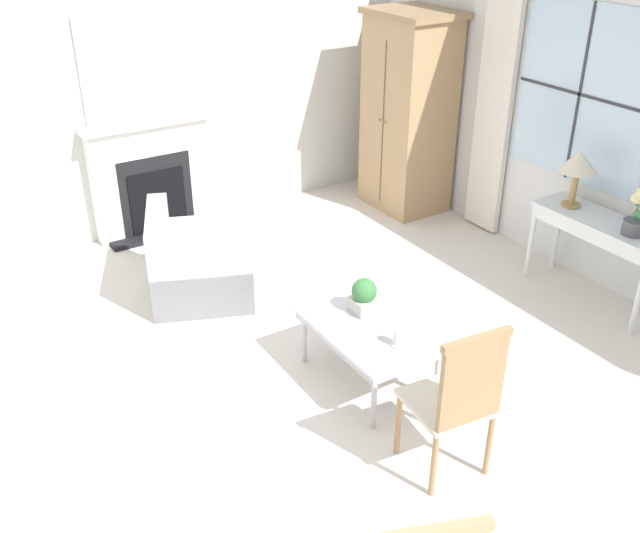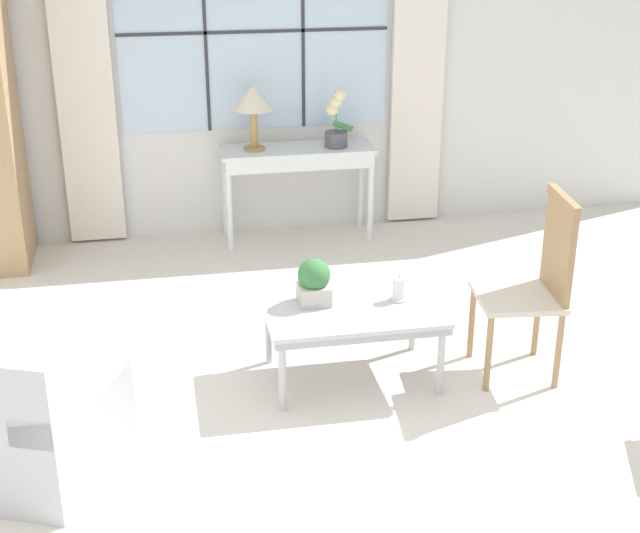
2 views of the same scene
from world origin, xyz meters
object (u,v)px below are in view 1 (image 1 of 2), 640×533
Objects in this scene: armchair_upholstered at (197,266)px; potted_plant_small at (364,296)px; potted_orchid at (638,213)px; coffee_table at (369,333)px; console_table at (601,230)px; side_chair_wooden at (459,396)px; armoire at (408,113)px; table_lamp at (578,164)px; fireplace at (150,166)px; pillar_candle at (398,337)px.

armchair_upholstered reaches higher than potted_plant_small.
potted_orchid reaches higher than coffee_table.
potted_orchid is (0.29, -0.03, 0.27)m from console_table.
console_table is 4.54× the size of potted_plant_small.
console_table is 1.12× the size of side_chair_wooden.
armoire is 2.12× the size of coffee_table.
armoire is 1.80× the size of armchair_upholstered.
potted_plant_small is (-1.18, 0.20, -0.02)m from side_chair_wooden.
side_chair_wooden reaches higher than potted_plant_small.
potted_orchid is 0.42× the size of side_chair_wooden.
potted_orchid is 0.46× the size of coffee_table.
potted_plant_small is at bearing -88.43° from table_lamp.
pillar_candle is (3.37, 0.40, -0.19)m from fireplace.
armchair_upholstered reaches higher than pillar_candle.
console_table is at bearing 173.27° from potted_orchid.
table_lamp reaches higher than potted_orchid.
pillar_candle is at bearing -84.94° from console_table.
potted_orchid is (3.47, 2.55, 0.21)m from fireplace.
potted_orchid is 1.72× the size of potted_plant_small.
fireplace is 2.21× the size of coffee_table.
fireplace reaches higher than table_lamp.
armoire is 2.42m from console_table.
console_table is 8.08× the size of pillar_candle.
armchair_upholstered is (-1.49, -2.72, -0.83)m from table_lamp.
armoire reaches higher than armchair_upholstered.
pillar_candle is (-0.73, 0.15, -0.08)m from side_chair_wooden.
pillar_candle is (2.01, 0.55, 0.24)m from armchair_upholstered.
potted_orchid is 2.20m from potted_plant_small.
table_lamp is 0.50× the size of coffee_table.
pillar_candle is (0.27, 0.04, 0.11)m from coffee_table.
armoire is at bearing 136.25° from potted_plant_small.
table_lamp is at bearing 61.23° from armchair_upholstered.
coffee_table is 0.27m from potted_plant_small.
potted_orchid is at bearing -2.30° from table_lamp.
fireplace is 14.62× the size of pillar_candle.
armoire reaches higher than table_lamp.
table_lamp is 0.64m from potted_orchid.
table_lamp is at bearing 2.45° from armoire.
armoire reaches higher than potted_plant_small.
armoire is at bearing 145.96° from side_chair_wooden.
side_chair_wooden is 7.22× the size of pillar_candle.
potted_orchid reaches higher than potted_plant_small.
potted_orchid is at bearing 80.48° from coffee_table.
fireplace is at bearing -143.70° from potted_orchid.
side_chair_wooden is 1.09× the size of coffee_table.
side_chair_wooden is at bearing 8.26° from armchair_upholstered.
fireplace is 1.87× the size of armchair_upholstered.
pillar_candle is (-0.10, -2.15, -0.40)m from potted_orchid.
armchair_upholstered is 2.10m from pillar_candle.
potted_orchid is at bearing 87.32° from pillar_candle.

